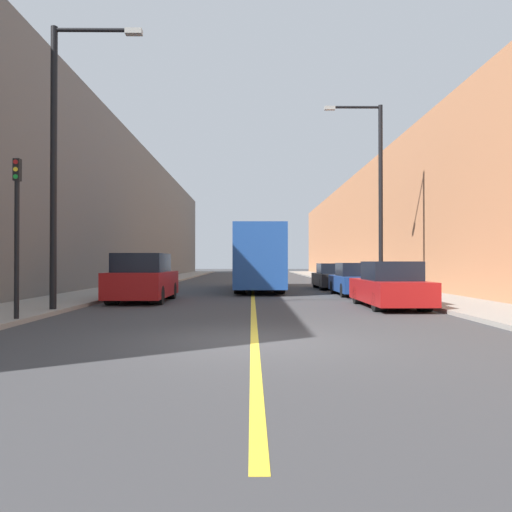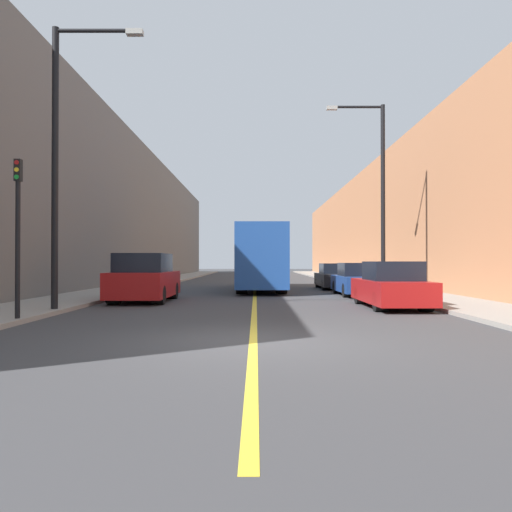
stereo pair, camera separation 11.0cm
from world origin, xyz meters
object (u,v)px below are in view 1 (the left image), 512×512
object	(u,v)px
car_right_far	(333,277)
traffic_light	(17,231)
car_right_near	(390,287)
street_lamp_left	(61,149)
street_lamp_right	(376,186)
parked_suv_left	(143,279)
car_right_mid	(355,281)
bus	(258,257)

from	to	relation	value
car_right_far	traffic_light	bearing A→B (deg)	-123.19
car_right_near	street_lamp_left	distance (m)	11.30
street_lamp_right	parked_suv_left	bearing A→B (deg)	-158.69
car_right_far	car_right_near	bearing A→B (deg)	-89.90
car_right_far	street_lamp_right	size ratio (longest dim) A/B	0.52
parked_suv_left	street_lamp_left	distance (m)	6.15
car_right_near	car_right_mid	bearing A→B (deg)	88.91
car_right_near	car_right_far	size ratio (longest dim) A/B	1.02
car_right_far	street_lamp_right	world-z (taller)	street_lamp_right
bus	street_lamp_left	distance (m)	14.18
car_right_near	traffic_light	xyz separation A→B (m)	(-10.45, -4.28, 1.60)
bus	street_lamp_left	xyz separation A→B (m)	(-6.08, -12.42, 3.14)
parked_suv_left	car_right_mid	xyz separation A→B (m)	(8.95, 3.47, -0.19)
bus	car_right_mid	world-z (taller)	bus
parked_suv_left	traffic_light	xyz separation A→B (m)	(-1.62, -6.89, 1.43)
bus	car_right_near	world-z (taller)	bus
car_right_near	car_right_far	bearing A→B (deg)	90.10
car_right_near	street_lamp_left	world-z (taller)	street_lamp_left
car_right_mid	street_lamp_right	xyz separation A→B (m)	(1.08, 0.44, 4.39)
car_right_far	street_lamp_left	size ratio (longest dim) A/B	0.53
street_lamp_right	traffic_light	distance (m)	16.12
bus	parked_suv_left	world-z (taller)	bus
car_right_near	car_right_far	distance (m)	11.66
street_lamp_right	car_right_near	bearing A→B (deg)	-100.36
parked_suv_left	car_right_mid	size ratio (longest dim) A/B	1.06
parked_suv_left	traffic_light	bearing A→B (deg)	-103.20
car_right_near	street_lamp_right	world-z (taller)	street_lamp_right
traffic_light	bus	bearing A→B (deg)	67.47
parked_suv_left	car_right_far	xyz separation A→B (m)	(8.81, 9.05, -0.20)
car_right_mid	traffic_light	size ratio (longest dim) A/B	1.10
street_lamp_right	car_right_mid	bearing A→B (deg)	-157.84
car_right_near	traffic_light	size ratio (longest dim) A/B	1.16
car_right_mid	car_right_near	bearing A→B (deg)	-91.09
car_right_mid	street_lamp_left	distance (m)	13.74
traffic_light	car_right_far	bearing A→B (deg)	56.81
street_lamp_left	car_right_near	bearing A→B (deg)	9.70
bus	parked_suv_left	distance (m)	9.31
street_lamp_right	bus	bearing A→B (deg)	142.76
traffic_light	car_right_near	bearing A→B (deg)	22.29
bus	traffic_light	xyz separation A→B (m)	(-6.20, -14.94, 0.52)
parked_suv_left	traffic_light	world-z (taller)	traffic_light
parked_suv_left	car_right_far	world-z (taller)	parked_suv_left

